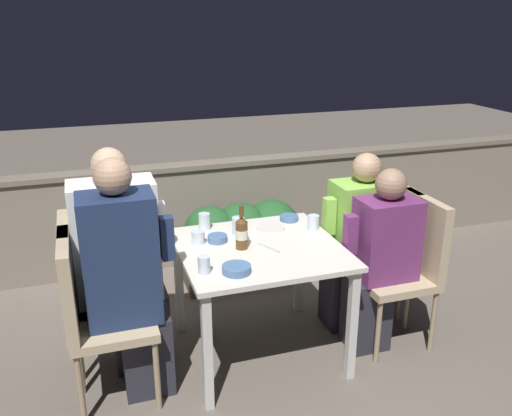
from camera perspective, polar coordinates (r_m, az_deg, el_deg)
name	(u,v)px	position (r m, az deg, el deg)	size (l,w,h in m)	color
ground_plane	(259,352)	(3.58, 0.35, -14.87)	(16.00, 16.00, 0.00)	#665B51
parapet_wall	(205,212)	(4.64, -5.38, -0.38)	(9.00, 0.18, 0.88)	gray
dining_table	(260,261)	(3.26, 0.37, -5.58)	(0.95, 0.91, 0.73)	silver
planter_hedge	(242,239)	(4.27, -1.46, -3.27)	(0.92, 0.47, 0.65)	brown
chair_left_near	(90,307)	(3.03, -17.06, -9.89)	(0.46, 0.45, 0.97)	tan
person_navy_jumper	(128,281)	(2.98, -13.31, -7.51)	(0.48, 0.26, 1.37)	#282833
chair_left_far	(88,284)	(3.26, -17.26, -7.70)	(0.46, 0.45, 0.97)	tan
person_white_polo	(123,263)	(3.22, -13.78, -5.64)	(0.52, 0.26, 1.37)	#282833
chair_right_near	(409,258)	(3.57, 15.77, -5.07)	(0.46, 0.45, 0.97)	tan
person_purple_stripe	(379,260)	(3.46, 12.84, -5.34)	(0.47, 0.26, 1.18)	#282833
chair_right_far	(384,241)	(3.79, 13.36, -3.41)	(0.46, 0.45, 0.97)	tan
person_green_blouse	(357,241)	(3.67, 10.56, -3.46)	(0.49, 0.26, 1.21)	#282833
beer_bottle	(242,232)	(3.16, -1.52, -2.58)	(0.07, 0.07, 0.27)	brown
plate_0	(271,227)	(3.49, 1.56, -2.06)	(0.19, 0.19, 0.01)	silver
bowl_0	(236,268)	(2.90, -2.07, -6.37)	(0.16, 0.16, 0.04)	#4C709E
bowl_1	(217,238)	(3.29, -4.08, -3.17)	(0.12, 0.12, 0.04)	#4C709E
bowl_2	(289,218)	(3.62, 3.51, -1.02)	(0.12, 0.12, 0.03)	#4C709E
glass_cup_0	(198,237)	(3.26, -6.11, -3.09)	(0.08, 0.08, 0.08)	silver
glass_cup_1	(313,223)	(3.46, 6.05, -1.55)	(0.07, 0.07, 0.10)	silver
glass_cup_2	(238,226)	(3.38, -1.89, -1.88)	(0.08, 0.08, 0.11)	silver
glass_cup_3	(204,221)	(3.47, -5.46, -1.42)	(0.07, 0.07, 0.11)	silver
glass_cup_4	(204,265)	(2.90, -5.50, -5.97)	(0.07, 0.07, 0.10)	silver
fork_0	(269,248)	(3.19, 1.34, -4.22)	(0.09, 0.16, 0.01)	silver
potted_plant	(393,219)	(4.53, 14.22, -1.12)	(0.32, 0.32, 0.76)	brown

